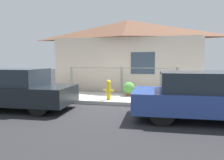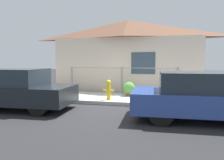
{
  "view_description": "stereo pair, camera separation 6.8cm",
  "coord_description": "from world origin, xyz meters",
  "px_view_note": "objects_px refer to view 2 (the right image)",
  "views": [
    {
      "loc": [
        1.73,
        -7.54,
        1.63
      ],
      "look_at": [
        -0.04,
        0.3,
        0.9
      ],
      "focal_mm": 35.0,
      "sensor_mm": 36.0,
      "label": 1
    },
    {
      "loc": [
        1.8,
        -7.53,
        1.63
      ],
      "look_at": [
        -0.04,
        0.3,
        0.9
      ],
      "focal_mm": 35.0,
      "sensor_mm": 36.0,
      "label": 2
    }
  ],
  "objects_px": {
    "car_right": "(206,96)",
    "car_left": "(16,89)",
    "fire_hydrant": "(109,89)",
    "potted_plant_near_hydrant": "(129,88)"
  },
  "relations": [
    {
      "from": "fire_hydrant",
      "to": "potted_plant_near_hydrant",
      "type": "height_order",
      "value": "fire_hydrant"
    },
    {
      "from": "car_right",
      "to": "fire_hydrant",
      "type": "bearing_deg",
      "value": 149.7
    },
    {
      "from": "car_left",
      "to": "car_right",
      "type": "relative_size",
      "value": 0.92
    },
    {
      "from": "car_left",
      "to": "fire_hydrant",
      "type": "distance_m",
      "value": 3.24
    },
    {
      "from": "car_right",
      "to": "car_left",
      "type": "bearing_deg",
      "value": 177.78
    },
    {
      "from": "car_right",
      "to": "fire_hydrant",
      "type": "distance_m",
      "value": 3.58
    },
    {
      "from": "fire_hydrant",
      "to": "potted_plant_near_hydrant",
      "type": "xyz_separation_m",
      "value": [
        0.62,
        1.04,
        -0.08
      ]
    },
    {
      "from": "fire_hydrant",
      "to": "potted_plant_near_hydrant",
      "type": "relative_size",
      "value": 1.28
    },
    {
      "from": "car_right",
      "to": "potted_plant_near_hydrant",
      "type": "xyz_separation_m",
      "value": [
        -2.53,
        2.72,
        -0.21
      ]
    },
    {
      "from": "car_left",
      "to": "car_right",
      "type": "distance_m",
      "value": 5.92
    }
  ]
}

